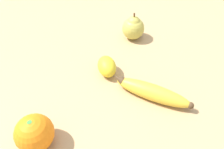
# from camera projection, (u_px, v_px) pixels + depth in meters

# --- Properties ---
(ground_plane) EXTENTS (3.00, 3.00, 0.00)m
(ground_plane) POSITION_uv_depth(u_px,v_px,m) (73.00, 76.00, 0.59)
(ground_plane) COLOR tan
(banana) EXTENTS (0.10, 0.19, 0.04)m
(banana) POSITION_uv_depth(u_px,v_px,m) (152.00, 92.00, 0.52)
(banana) COLOR gold
(banana) RESTS_ON ground_plane
(orange) EXTENTS (0.08, 0.08, 0.08)m
(orange) POSITION_uv_depth(u_px,v_px,m) (35.00, 133.00, 0.42)
(orange) COLOR orange
(orange) RESTS_ON ground_plane
(pear) EXTENTS (0.07, 0.07, 0.09)m
(pear) POSITION_uv_depth(u_px,v_px,m) (133.00, 27.00, 0.69)
(pear) COLOR #B7AD47
(pear) RESTS_ON ground_plane
(lemon) EXTENTS (0.08, 0.08, 0.05)m
(lemon) POSITION_uv_depth(u_px,v_px,m) (107.00, 66.00, 0.58)
(lemon) COLOR yellow
(lemon) RESTS_ON ground_plane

